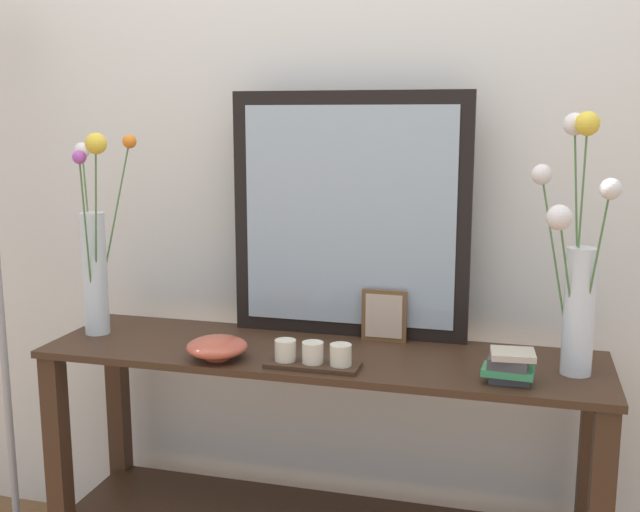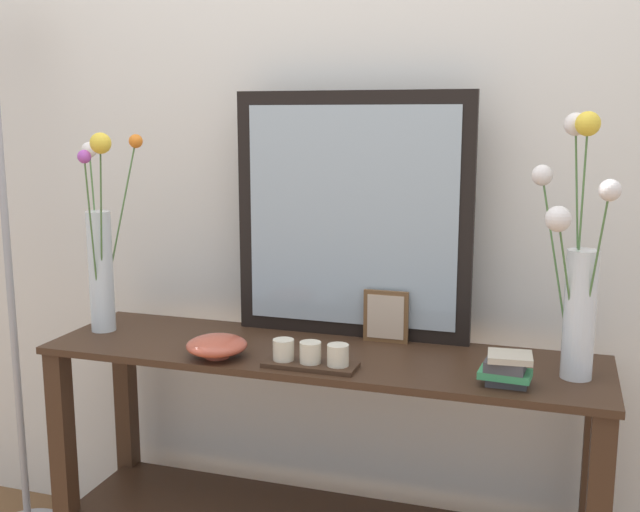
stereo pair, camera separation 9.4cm
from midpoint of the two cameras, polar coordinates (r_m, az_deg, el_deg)
wall_back at (r=2.32m, az=0.97°, el=9.24°), size 6.40×0.08×2.70m
console_table at (r=2.21m, az=-1.26°, el=-14.16°), size 1.54×0.42×0.76m
mirror_leaning at (r=2.18m, az=0.98°, el=3.01°), size 0.70×0.03×0.71m
tall_vase_left at (r=2.32m, az=-17.70°, el=0.34°), size 0.17×0.23×0.59m
vase_right at (r=1.95m, az=17.49°, el=-0.81°), size 0.20×0.16×0.65m
candle_tray at (r=1.97m, az=-1.92°, el=-7.59°), size 0.24×0.09×0.07m
picture_frame_small at (r=2.18m, az=3.61°, el=-4.51°), size 0.13×0.01×0.15m
decorative_bowl at (r=2.06m, az=-9.04°, el=-6.78°), size 0.16×0.16×0.06m
book_stack at (r=1.90m, az=12.68°, el=-8.10°), size 0.13×0.10×0.08m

